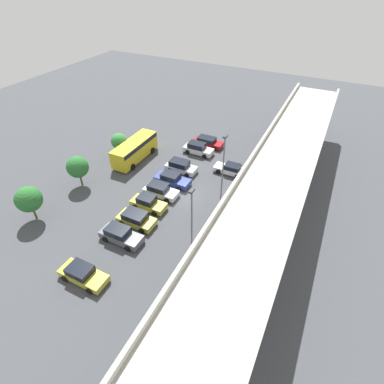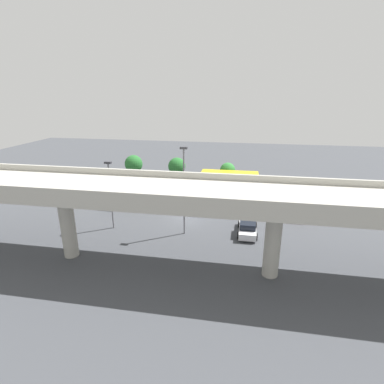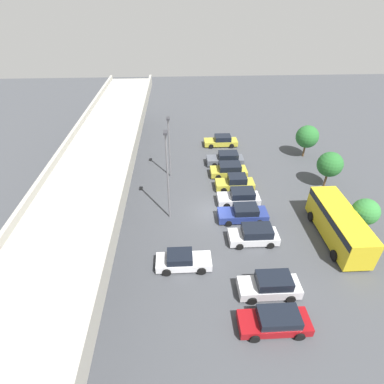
{
  "view_description": "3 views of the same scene",
  "coord_description": "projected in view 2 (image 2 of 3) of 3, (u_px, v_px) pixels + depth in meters",
  "views": [
    {
      "loc": [
        26.23,
        13.8,
        23.62
      ],
      "look_at": [
        1.4,
        1.47,
        1.86
      ],
      "focal_mm": 28.0,
      "sensor_mm": 36.0,
      "label": 1
    },
    {
      "loc": [
        -6.14,
        32.08,
        13.99
      ],
      "look_at": [
        -0.18,
        -1.67,
        2.54
      ],
      "focal_mm": 28.0,
      "sensor_mm": 36.0,
      "label": 2
    },
    {
      "loc": [
        -23.66,
        3.41,
        18.94
      ],
      "look_at": [
        1.75,
        2.11,
        1.42
      ],
      "focal_mm": 28.0,
      "sensor_mm": 36.0,
      "label": 3
    }
  ],
  "objects": [
    {
      "name": "shuttle_bus",
      "position": [
        229.0,
        180.0,
        44.09
      ],
      "size": [
        8.27,
        2.83,
        2.89
      ],
      "rotation": [
        0.0,
        0.0,
        3.14
      ],
      "color": "gold",
      "rests_on": "ground_plane"
    },
    {
      "name": "parked_car_7",
      "position": [
        137.0,
        200.0,
        38.81
      ],
      "size": [
        2.22,
        4.34,
        1.56
      ],
      "rotation": [
        0.0,
        0.0,
        1.57
      ],
      "color": "gold",
      "rests_on": "ground_plane"
    },
    {
      "name": "lamp_post_near_aisle",
      "position": [
        110.0,
        190.0,
        31.14
      ],
      "size": [
        0.7,
        0.35,
        7.33
      ],
      "color": "slate",
      "rests_on": "ground_plane"
    },
    {
      "name": "parked_car_8",
      "position": [
        117.0,
        198.0,
        39.3
      ],
      "size": [
        2.09,
        4.65,
        1.6
      ],
      "rotation": [
        0.0,
        0.0,
        1.57
      ],
      "color": "#515660",
      "rests_on": "ground_plane"
    },
    {
      "name": "tree_front_right",
      "position": [
        134.0,
        164.0,
        48.95
      ],
      "size": [
        2.9,
        2.9,
        4.29
      ],
      "color": "brown",
      "rests_on": "ground_plane"
    },
    {
      "name": "highway_overpass",
      "position": [
        163.0,
        197.0,
        23.67
      ],
      "size": [
        53.43,
        6.43,
        7.43
      ],
      "color": "#ADAAA0",
      "rests_on": "ground_plane"
    },
    {
      "name": "parked_car_4",
      "position": [
        201.0,
        203.0,
        37.56
      ],
      "size": [
        2.11,
        4.79,
        1.55
      ],
      "rotation": [
        0.0,
        0.0,
        1.57
      ],
      "color": "navy",
      "rests_on": "ground_plane"
    },
    {
      "name": "ground_plane",
      "position": [
        188.0,
        217.0,
        35.41
      ],
      "size": [
        111.77,
        111.77,
        0.0
      ],
      "primitive_type": "plane",
      "color": "#424449"
    },
    {
      "name": "tree_front_left",
      "position": [
        228.0,
        170.0,
        46.06
      ],
      "size": [
        2.35,
        2.35,
        3.75
      ],
      "color": "brown",
      "rests_on": "ground_plane"
    },
    {
      "name": "parked_car_9",
      "position": [
        79.0,
        196.0,
        40.36
      ],
      "size": [
        2.13,
        4.72,
        1.49
      ],
      "rotation": [
        0.0,
        0.0,
        1.57
      ],
      "color": "gold",
      "rests_on": "ground_plane"
    },
    {
      "name": "parked_car_0",
      "position": [
        295.0,
        210.0,
        35.63
      ],
      "size": [
        2.08,
        4.74,
        1.44
      ],
      "rotation": [
        0.0,
        0.0,
        1.57
      ],
      "color": "maroon",
      "rests_on": "ground_plane"
    },
    {
      "name": "parked_car_1",
      "position": [
        271.0,
        206.0,
        36.42
      ],
      "size": [
        2.02,
        4.54,
        1.71
      ],
      "rotation": [
        0.0,
        0.0,
        1.57
      ],
      "color": "silver",
      "rests_on": "ground_plane"
    },
    {
      "name": "lamp_post_mid_lot",
      "position": [
        184.0,
        185.0,
        29.54
      ],
      "size": [
        0.7,
        0.35,
        9.07
      ],
      "color": "slate",
      "rests_on": "ground_plane"
    },
    {
      "name": "parked_car_3",
      "position": [
        226.0,
        203.0,
        37.39
      ],
      "size": [
        2.08,
        4.38,
        1.64
      ],
      "rotation": [
        0.0,
        0.0,
        1.57
      ],
      "color": "silver",
      "rests_on": "ground_plane"
    },
    {
      "name": "parked_car_5",
      "position": [
        180.0,
        202.0,
        38.14
      ],
      "size": [
        2.13,
        4.37,
        1.56
      ],
      "rotation": [
        0.0,
        0.0,
        1.57
      ],
      "color": "silver",
      "rests_on": "ground_plane"
    },
    {
      "name": "tree_front_centre",
      "position": [
        177.0,
        166.0,
        47.6
      ],
      "size": [
        2.76,
        2.76,
        4.19
      ],
      "color": "brown",
      "rests_on": "ground_plane"
    },
    {
      "name": "parked_car_6",
      "position": [
        159.0,
        200.0,
        38.6
      ],
      "size": [
        2.02,
        4.31,
        1.64
      ],
      "rotation": [
        0.0,
        0.0,
        1.57
      ],
      "color": "gold",
      "rests_on": "ground_plane"
    },
    {
      "name": "parked_car_2",
      "position": [
        247.0,
        228.0,
        30.98
      ],
      "size": [
        1.99,
        4.47,
        1.45
      ],
      "rotation": [
        0.0,
        0.0,
        -1.57
      ],
      "color": "silver",
      "rests_on": "ground_plane"
    }
  ]
}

